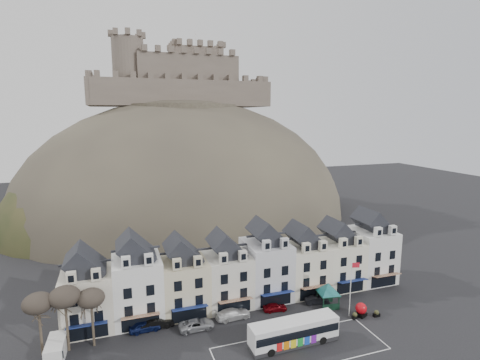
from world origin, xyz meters
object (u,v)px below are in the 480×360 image
flagpole (351,285)px  car_maroon (275,307)px  car_black (157,323)px  car_charcoal (317,300)px  white_van (56,349)px  bus_shelter (328,288)px  car_navy (145,326)px  red_buoy (361,309)px  bus (294,331)px  car_silver (197,325)px  car_white (233,314)px

flagpole → car_maroon: size_ratio=2.36×
car_black → car_charcoal: car_black is taller
white_van → car_black: (12.49, 2.50, -0.33)m
bus_shelter → car_navy: (-27.64, 2.29, -2.28)m
bus_shelter → car_charcoal: (-1.17, 1.25, -2.39)m
bus_shelter → white_van: bearing=-171.5°
car_navy → car_maroon: car_navy is taller
car_charcoal → car_maroon: bearing=104.0°
car_black → car_maroon: 17.63m
flagpole → car_charcoal: size_ratio=2.25×
red_buoy → car_black: size_ratio=0.44×
bus_shelter → car_charcoal: bearing=141.7°
bus → flagpole: size_ratio=1.40×
bus_shelter → car_charcoal: 2.94m
car_silver → car_charcoal: 19.62m
car_charcoal → car_silver: bearing=107.6°
flagpole → car_white: size_ratio=1.65×
bus → car_black: bus is taller
bus → red_buoy: bus is taller
red_buoy → car_silver: size_ratio=0.42×
flagpole → white_van: flagpole is taller
bus → car_maroon: bearing=80.9°
flagpole → car_silver: (-22.37, 3.93, -4.23)m
bus_shelter → flagpole: size_ratio=0.70×
red_buoy → bus_shelter: bearing=127.6°
car_silver → bus_shelter: bearing=-92.1°
car_white → car_maroon: (6.74, 0.01, -0.14)m
flagpole → car_navy: (-29.24, 5.82, -4.18)m
white_van → car_silver: 17.70m
bus_shelter → flagpole: flagpole is taller
car_silver → flagpole: bearing=-100.9°
car_black → car_white: 10.92m
car_black → car_charcoal: bearing=-97.0°
car_navy → car_black: size_ratio=0.94×
bus → car_charcoal: bus is taller
car_white → car_silver: bearing=96.2°
car_silver → car_charcoal: (19.60, 0.84, -0.06)m
car_white → red_buoy: bearing=-110.3°
car_black → car_white: car_black is taller
car_charcoal → bus_shelter: bearing=-121.7°
flagpole → car_white: bearing=163.6°
car_navy → car_white: car_white is taller
car_silver → bus: bearing=-124.6°
bus_shelter → bus: bearing=-134.8°
car_black → car_silver: 5.60m
flagpole → car_black: flagpole is taller
bus → flagpole: bearing=16.3°
car_black → car_silver: bearing=-116.0°
red_buoy → car_black: 29.85m
red_buoy → car_silver: bearing=169.4°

